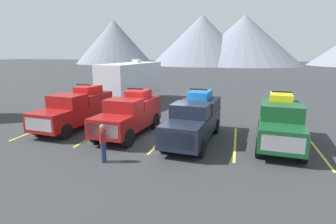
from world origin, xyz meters
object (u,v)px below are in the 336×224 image
Objects in this scene: pickup_truck_b at (130,114)px; pickup_truck_c at (194,118)px; pickup_truck_d at (280,122)px; camper_trailer_a at (131,80)px; person_a at (103,141)px; pickup_truck_a at (76,108)px.

pickup_truck_c is (3.72, -0.16, 0.01)m from pickup_truck_b.
pickup_truck_d is (4.27, 0.27, 0.02)m from pickup_truck_c.
pickup_truck_b is 0.99× the size of pickup_truck_d.
camper_trailer_a is at bearing 111.30° from pickup_truck_b.
pickup_truck_d reaches higher than person_a.
pickup_truck_b is at bearing 177.58° from pickup_truck_c.
pickup_truck_c reaches higher than person_a.
pickup_truck_c is 12.04m from camper_trailer_a.
person_a is (-3.27, -3.90, -0.23)m from pickup_truck_c.
pickup_truck_a is at bearing 177.81° from pickup_truck_d.
pickup_truck_a is 3.78m from pickup_truck_b.
camper_trailer_a reaches higher than pickup_truck_a.
pickup_truck_a is 6.24m from person_a.
pickup_truck_d is (11.73, -0.45, 0.03)m from pickup_truck_a.
camper_trailer_a is (-3.64, 9.33, 0.86)m from pickup_truck_b.
person_a is (0.45, -4.06, -0.22)m from pickup_truck_b.
pickup_truck_c is 3.58× the size of person_a.
pickup_truck_b is at bearing 96.27° from person_a.
camper_trailer_a is at bearing 89.35° from pickup_truck_a.
pickup_truck_d is 3.25× the size of person_a.
pickup_truck_d is at bearing 3.63° from pickup_truck_c.
pickup_truck_a is at bearing 174.50° from pickup_truck_c.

